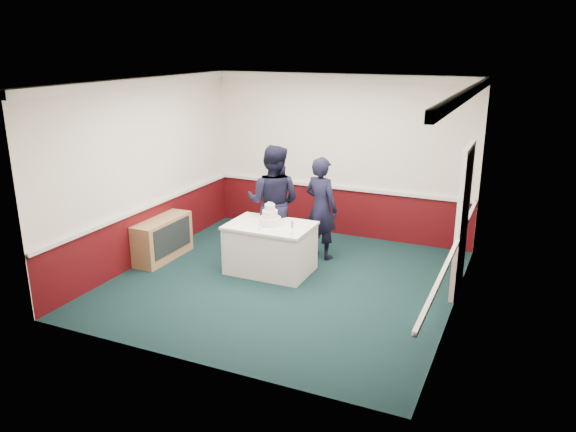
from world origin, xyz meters
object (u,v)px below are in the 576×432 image
at_px(cake_knife, 263,228).
at_px(person_man, 273,202).
at_px(wedding_cake, 270,218).
at_px(person_woman, 321,208).
at_px(cake_table, 270,248).
at_px(champagne_flute, 292,225).
at_px(sideboard, 163,239).

bearing_deg(cake_knife, person_man, 125.75).
distance_m(wedding_cake, person_woman, 1.06).
bearing_deg(person_man, wedding_cake, 104.33).
relative_size(cake_table, wedding_cake, 3.63).
bearing_deg(wedding_cake, person_man, 110.77).
relative_size(cake_table, person_man, 0.68).
distance_m(cake_table, champagne_flute, 0.78).
relative_size(cake_table, cake_knife, 6.00).
bearing_deg(sideboard, cake_knife, 1.04).
xyz_separation_m(cake_knife, champagne_flute, (0.53, -0.08, 0.14)).
distance_m(wedding_cake, champagne_flute, 0.57).
relative_size(wedding_cake, champagne_flute, 1.78).
bearing_deg(wedding_cake, cake_table, -90.00).
bearing_deg(champagne_flute, sideboard, 178.90).
distance_m(wedding_cake, cake_knife, 0.23).
distance_m(cake_table, cake_knife, 0.44).
height_order(cake_knife, person_man, person_man).
height_order(cake_table, wedding_cake, wedding_cake).
height_order(cake_knife, champagne_flute, champagne_flute).
xyz_separation_m(cake_knife, person_woman, (0.53, 1.13, 0.08)).
bearing_deg(sideboard, wedding_cake, 7.01).
height_order(cake_table, person_man, person_man).
distance_m(champagne_flute, person_man, 1.14).
xyz_separation_m(cake_table, wedding_cake, (-0.00, 0.00, 0.50)).
height_order(sideboard, wedding_cake, wedding_cake).
bearing_deg(wedding_cake, cake_knife, -98.53).
xyz_separation_m(wedding_cake, person_woman, (0.50, 0.93, -0.03)).
distance_m(cake_knife, person_woman, 1.25).
height_order(champagne_flute, person_man, person_man).
bearing_deg(person_woman, wedding_cake, 78.65).
xyz_separation_m(champagne_flute, person_man, (-0.73, 0.88, 0.04)).
distance_m(champagne_flute, person_woman, 1.21).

